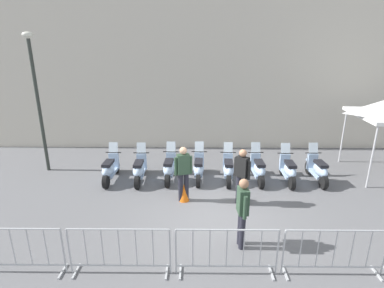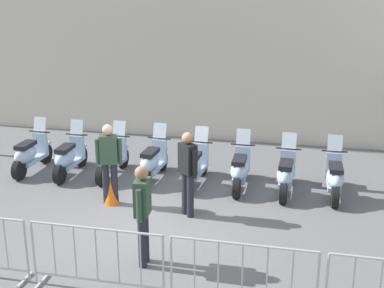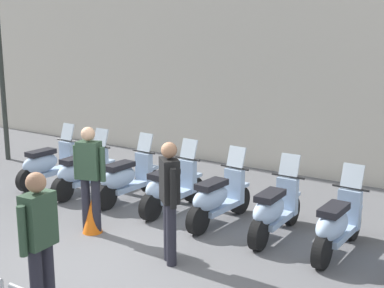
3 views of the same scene
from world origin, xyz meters
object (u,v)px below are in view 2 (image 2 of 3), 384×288
object	(u,v)px
motorcycle_6	(286,174)
motorcycle_5	(240,170)
traffic_cone	(111,191)
barrier_segment_3	(242,278)
officer_near_row_end	(109,160)
officer_by_barriers	(143,210)
motorcycle_1	(69,158)
motorcycle_2	(111,159)
officer_mid_plaza	(188,169)
motorcycle_7	(334,177)
motorcycle_0	(30,154)
motorcycle_3	(153,162)
motorcycle_4	(195,166)
barrier_segment_2	(97,260)

from	to	relation	value
motorcycle_6	motorcycle_5	bearing A→B (deg)	179.30
motorcycle_5	traffic_cone	world-z (taller)	motorcycle_5
barrier_segment_3	officer_near_row_end	world-z (taller)	officer_near_row_end
officer_by_barriers	motorcycle_1	bearing A→B (deg)	133.64
motorcycle_2	officer_mid_plaza	xyz separation A→B (m)	(2.35, -1.53, 0.53)
motorcycle_2	motorcycle_7	xyz separation A→B (m)	(5.12, 0.23, 0.00)
motorcycle_0	motorcycle_6	bearing A→B (deg)	3.19
motorcycle_1	officer_near_row_end	bearing A→B (deg)	-37.21
motorcycle_6	motorcycle_7	size ratio (longest dim) A/B	1.00
officer_near_row_end	officer_by_barriers	distance (m)	2.62
motorcycle_0	motorcycle_3	world-z (taller)	same
motorcycle_0	motorcycle_7	bearing A→B (deg)	3.55
officer_near_row_end	officer_mid_plaza	distance (m)	1.72
motorcycle_4	barrier_segment_3	world-z (taller)	motorcycle_4
motorcycle_2	officer_by_barriers	xyz separation A→B (m)	(2.19, -3.54, 0.53)
motorcycle_1	motorcycle_4	size ratio (longest dim) A/B	1.00
motorcycle_0	motorcycle_7	xyz separation A→B (m)	(7.15, 0.44, 0.00)
motorcycle_7	barrier_segment_2	size ratio (longest dim) A/B	0.82
motorcycle_6	barrier_segment_3	size ratio (longest dim) A/B	0.82
motorcycle_2	motorcycle_5	xyz separation A→B (m)	(3.07, 0.14, 0.00)
traffic_cone	motorcycle_5	bearing A→B (deg)	32.89
barrier_segment_3	officer_mid_plaza	bearing A→B (deg)	120.19
motorcycle_4	motorcycle_5	bearing A→B (deg)	3.48
barrier_segment_3	traffic_cone	world-z (taller)	barrier_segment_3
motorcycle_5	motorcycle_7	size ratio (longest dim) A/B	1.00
motorcycle_3	barrier_segment_3	world-z (taller)	motorcycle_3
motorcycle_6	officer_mid_plaza	size ratio (longest dim) A/B	1.00
motorcycle_3	barrier_segment_3	distance (m)	5.34
motorcycle_6	officer_near_row_end	size ratio (longest dim) A/B	1.00
officer_mid_plaza	motorcycle_7	bearing A→B (deg)	32.34
officer_near_row_end	traffic_cone	size ratio (longest dim) A/B	3.15
motorcycle_0	officer_by_barriers	xyz separation A→B (m)	(4.23, -3.32, 0.53)
barrier_segment_3	traffic_cone	xyz separation A→B (m)	(-3.35, 2.92, -0.25)
barrier_segment_2	officer_near_row_end	size ratio (longest dim) A/B	1.21
barrier_segment_2	officer_mid_plaza	size ratio (longest dim) A/B	1.21
motorcycle_0	barrier_segment_3	distance (m)	7.31
motorcycle_3	officer_by_barriers	bearing A→B (deg)	-72.10
officer_near_row_end	officer_by_barriers	bearing A→B (deg)	-53.56
barrier_segment_3	officer_by_barriers	bearing A→B (deg)	155.68
motorcycle_2	officer_by_barriers	distance (m)	4.20
motorcycle_0	officer_by_barriers	bearing A→B (deg)	-38.19
motorcycle_5	motorcycle_4	bearing A→B (deg)	-176.52
motorcycle_0	officer_by_barriers	size ratio (longest dim) A/B	1.00
officer_mid_plaza	motorcycle_2	bearing A→B (deg)	146.93
motorcycle_6	motorcycle_2	bearing A→B (deg)	-178.28
motorcycle_4	motorcycle_2	bearing A→B (deg)	-177.95
motorcycle_2	officer_near_row_end	distance (m)	1.65
motorcycle_2	motorcycle_7	distance (m)	5.12
barrier_segment_3	officer_near_row_end	bearing A→B (deg)	138.98
motorcycle_6	officer_mid_plaza	xyz separation A→B (m)	(-1.75, -1.65, 0.53)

